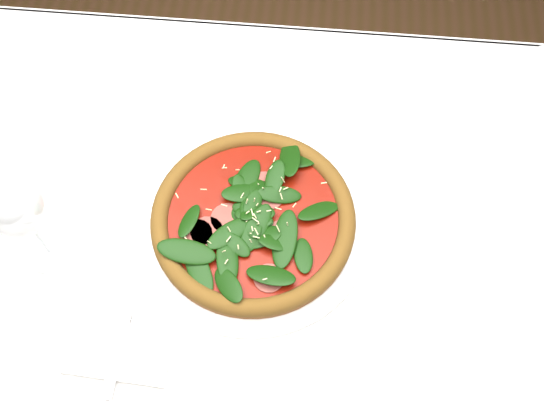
# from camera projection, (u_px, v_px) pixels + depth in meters

# --- Properties ---
(ground) EXTENTS (6.00, 6.00, 0.00)m
(ground) POSITION_uv_depth(u_px,v_px,m) (237.00, 355.00, 1.55)
(ground) COLOR brown
(ground) RESTS_ON ground
(dining_table) EXTENTS (1.21, 0.81, 0.75)m
(dining_table) POSITION_uv_depth(u_px,v_px,m) (217.00, 253.00, 0.97)
(dining_table) COLOR silver
(dining_table) RESTS_ON ground
(plate) EXTENTS (0.34, 0.34, 0.01)m
(plate) POSITION_uv_depth(u_px,v_px,m) (253.00, 223.00, 0.88)
(plate) COLOR white
(plate) RESTS_ON dining_table
(pizza) EXTENTS (0.36, 0.36, 0.04)m
(pizza) POSITION_uv_depth(u_px,v_px,m) (253.00, 217.00, 0.86)
(pizza) COLOR #945623
(pizza) RESTS_ON plate
(wine_glass) EXTENTS (0.08, 0.08, 0.20)m
(wine_glass) POSITION_uv_depth(u_px,v_px,m) (16.00, 205.00, 0.74)
(wine_glass) COLOR white
(wine_glass) RESTS_ON dining_table
(napkin) EXTENTS (0.14, 0.07, 0.01)m
(napkin) POSITION_uv_depth(u_px,v_px,m) (118.00, 356.00, 0.79)
(napkin) COLOR silver
(napkin) RESTS_ON dining_table
(fork) EXTENTS (0.02, 0.14, 0.00)m
(fork) POSITION_uv_depth(u_px,v_px,m) (121.00, 335.00, 0.79)
(fork) COLOR silver
(fork) RESTS_ON napkin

